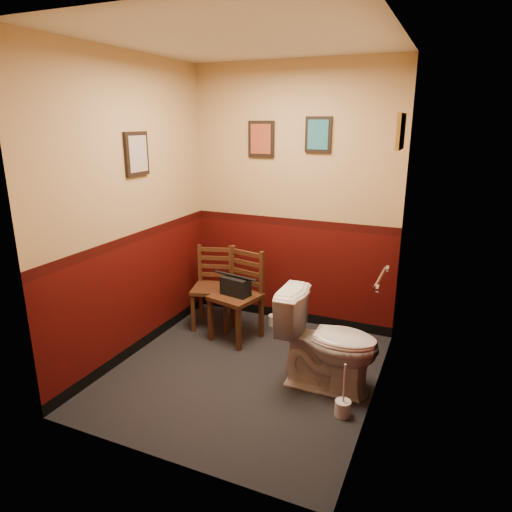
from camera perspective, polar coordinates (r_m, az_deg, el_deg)
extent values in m
cube|color=black|center=(4.16, -1.43, -14.24)|extent=(2.20, 2.40, 0.00)
cube|color=silver|center=(3.62, -1.76, 25.61)|extent=(2.20, 2.40, 0.00)
cube|color=#3D0906|center=(4.75, 4.64, 7.07)|extent=(2.20, 0.00, 2.70)
cube|color=#3D0906|center=(2.66, -12.66, -0.97)|extent=(2.20, 0.00, 2.70)
cube|color=#3D0906|center=(4.24, -15.23, 5.37)|extent=(0.00, 2.40, 2.70)
cube|color=#3D0906|center=(3.35, 15.72, 2.45)|extent=(0.00, 2.40, 2.70)
cylinder|color=silver|center=(3.70, 15.28, -2.64)|extent=(0.03, 0.50, 0.03)
cylinder|color=silver|center=(3.47, 14.96, -3.94)|extent=(0.02, 0.06, 0.06)
cylinder|color=silver|center=(3.94, 16.14, -1.56)|extent=(0.02, 0.06, 0.06)
cube|color=black|center=(4.80, 0.66, 14.42)|extent=(0.28, 0.03, 0.36)
cube|color=brown|center=(4.78, 0.58, 14.42)|extent=(0.22, 0.01, 0.30)
cube|color=black|center=(4.59, 7.81, 14.80)|extent=(0.26, 0.03, 0.34)
cube|color=#256978|center=(4.58, 7.74, 14.80)|extent=(0.20, 0.01, 0.28)
cube|color=black|center=(4.24, -14.70, 12.25)|extent=(0.03, 0.30, 0.38)
cube|color=tan|center=(4.23, -14.51, 12.26)|extent=(0.01, 0.24, 0.31)
cube|color=olive|center=(3.86, 17.65, 14.62)|extent=(0.03, 0.34, 0.28)
cube|color=tan|center=(3.86, 17.40, 14.64)|extent=(0.01, 0.28, 0.22)
imported|color=white|center=(3.81, 9.00, -10.59)|extent=(0.83, 0.47, 0.81)
cylinder|color=silver|center=(3.67, 10.79, -18.18)|extent=(0.12, 0.12, 0.12)
cylinder|color=silver|center=(3.56, 10.97, -15.53)|extent=(0.02, 0.02, 0.34)
cube|color=#4B2816|center=(4.85, -5.48, -4.07)|extent=(0.49, 0.49, 0.04)
cube|color=#4B2816|center=(4.82, -7.85, -7.04)|extent=(0.05, 0.05, 0.43)
cube|color=#4B2816|center=(5.12, -6.86, -5.53)|extent=(0.05, 0.05, 0.43)
cube|color=#4B2816|center=(4.74, -3.84, -7.30)|extent=(0.05, 0.05, 0.43)
cube|color=#4B2816|center=(5.05, -3.09, -5.75)|extent=(0.05, 0.05, 0.43)
cube|color=#4B2816|center=(4.98, -7.02, -0.96)|extent=(0.05, 0.04, 0.43)
cube|color=#4B2816|center=(4.91, -3.16, -1.13)|extent=(0.05, 0.04, 0.43)
cube|color=#4B2816|center=(4.98, -5.07, -2.34)|extent=(0.32, 0.11, 0.04)
cube|color=#4B2816|center=(4.95, -5.09, -1.31)|extent=(0.32, 0.11, 0.04)
cube|color=#4B2816|center=(4.92, -5.12, -0.26)|extent=(0.32, 0.11, 0.04)
cube|color=#4B2816|center=(4.90, -5.15, 0.80)|extent=(0.32, 0.11, 0.04)
cube|color=#4B2816|center=(4.54, -2.55, -5.10)|extent=(0.51, 0.51, 0.04)
cube|color=#4B2816|center=(4.62, -5.72, -7.87)|extent=(0.05, 0.05, 0.45)
cube|color=#4B2816|center=(4.87, -2.81, -6.48)|extent=(0.05, 0.05, 0.45)
cube|color=#4B2816|center=(4.40, -2.18, -9.08)|extent=(0.05, 0.05, 0.45)
cube|color=#4B2816|center=(4.66, 0.65, -7.54)|extent=(0.05, 0.05, 0.45)
cube|color=#4B2816|center=(4.71, -2.85, -1.37)|extent=(0.05, 0.04, 0.45)
cube|color=#4B2816|center=(4.50, 0.71, -2.24)|extent=(0.05, 0.04, 0.45)
cube|color=#4B2816|center=(4.64, -1.10, -3.27)|extent=(0.34, 0.10, 0.05)
cube|color=#4B2816|center=(4.61, -1.11, -2.09)|extent=(0.34, 0.10, 0.05)
cube|color=#4B2816|center=(4.58, -1.12, -0.90)|extent=(0.34, 0.10, 0.05)
cube|color=#4B2816|center=(4.55, -1.12, 0.31)|extent=(0.34, 0.10, 0.05)
cube|color=black|center=(4.50, -2.57, -3.80)|extent=(0.31, 0.19, 0.18)
cylinder|color=black|center=(4.47, -2.59, -2.51)|extent=(0.25, 0.07, 0.03)
cylinder|color=silver|center=(4.99, 2.25, -8.01)|extent=(0.12, 0.12, 0.11)
cylinder|color=silver|center=(4.95, 3.69, -8.26)|extent=(0.12, 0.12, 0.11)
cylinder|color=silver|center=(4.91, 2.94, -7.02)|extent=(0.12, 0.12, 0.11)
cylinder|color=silver|center=(4.85, 2.87, -5.92)|extent=(0.12, 0.12, 0.11)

